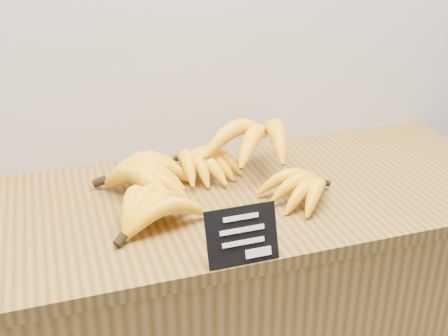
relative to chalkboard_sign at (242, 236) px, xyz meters
The scene contains 3 objects.
counter_top 0.26m from the chalkboard_sign, 82.94° to the left, with size 1.41×0.54×0.03m, color brown.
chalkboard_sign is the anchor object (origin of this frame).
banana_pile 0.28m from the chalkboard_sign, 85.20° to the left, with size 0.52×0.37×0.13m.
Camera 1 is at (-0.29, 1.70, 1.52)m, focal length 45.00 mm.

